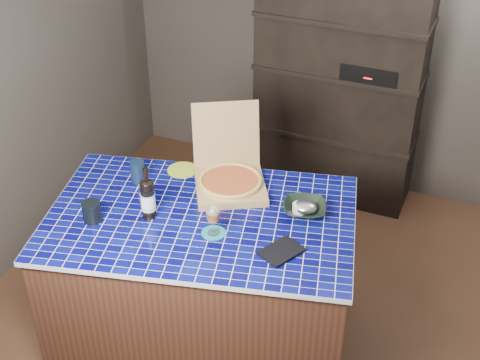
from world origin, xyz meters
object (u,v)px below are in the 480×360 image
at_px(mead_bottle, 148,198).
at_px(wine_glass, 213,215).
at_px(pizza_box, 230,178).
at_px(kitchen_island, 203,279).
at_px(bowl, 305,209).
at_px(dvd_case, 281,251).

distance_m(mead_bottle, wine_glass, 0.38).
xyz_separation_m(pizza_box, wine_glass, (0.09, -0.43, 0.06)).
height_order(kitchen_island, mead_bottle, mead_bottle).
bearing_deg(bowl, wine_glass, -136.78).
bearing_deg(bowl, pizza_box, 171.50).
distance_m(pizza_box, dvd_case, 0.65).
relative_size(pizza_box, mead_bottle, 1.99).
bearing_deg(bowl, kitchen_island, -154.13).
height_order(kitchen_island, wine_glass, wine_glass).
xyz_separation_m(pizza_box, dvd_case, (0.47, -0.44, -0.05)).
bearing_deg(mead_bottle, wine_glass, -0.26).
xyz_separation_m(kitchen_island, dvd_case, (0.51, -0.12, 0.46)).
height_order(mead_bottle, dvd_case, mead_bottle).
relative_size(kitchen_island, pizza_box, 3.07).
bearing_deg(wine_glass, pizza_box, 102.42).
distance_m(mead_bottle, dvd_case, 0.77).
height_order(pizza_box, dvd_case, pizza_box).
distance_m(kitchen_island, bowl, 0.74).
distance_m(kitchen_island, wine_glass, 0.60).
distance_m(kitchen_island, pizza_box, 0.60).
bearing_deg(bowl, dvd_case, -90.02).
distance_m(kitchen_island, dvd_case, 0.70).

